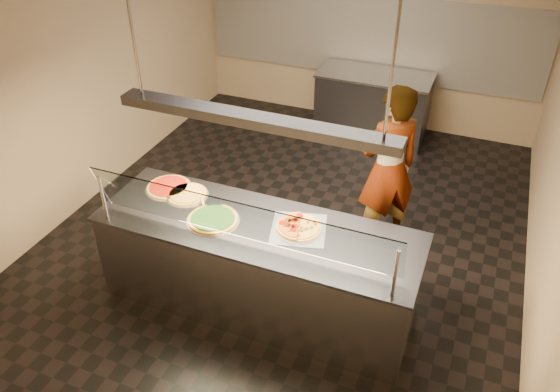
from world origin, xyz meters
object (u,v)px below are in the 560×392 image
at_px(sneeze_guard, 239,221).
at_px(pizza_spinach, 213,219).
at_px(perforated_tray, 299,228).
at_px(pizza_tomato, 169,187).
at_px(serving_counter, 258,266).
at_px(pizza_spatula, 208,203).
at_px(heat_lamp_housing, 254,120).
at_px(worker, 388,169).
at_px(pizza_cheese, 187,194).
at_px(half_pizza_pepperoni, 289,223).
at_px(prep_table, 372,105).
at_px(half_pizza_sausage, 309,229).

distance_m(sneeze_guard, pizza_spinach, 0.55).
relative_size(perforated_tray, pizza_tomato, 1.28).
xyz_separation_m(serving_counter, pizza_spatula, (-0.54, 0.10, 0.49)).
relative_size(perforated_tray, heat_lamp_housing, 0.25).
bearing_deg(pizza_spatula, worker, 43.06).
bearing_deg(pizza_spinach, pizza_tomato, 154.85).
distance_m(sneeze_guard, pizza_cheese, 1.00).
bearing_deg(pizza_tomato, pizza_spinach, -25.15).
bearing_deg(half_pizza_pepperoni, prep_table, 92.20).
height_order(serving_counter, perforated_tray, perforated_tray).
xyz_separation_m(sneeze_guard, half_pizza_pepperoni, (0.26, 0.44, -0.26)).
bearing_deg(pizza_spatula, perforated_tray, -0.56).
height_order(pizza_spinach, worker, worker).
bearing_deg(pizza_spinach, serving_counter, 10.52).
relative_size(pizza_cheese, pizza_spatula, 1.45).
xyz_separation_m(pizza_spinach, pizza_tomato, (-0.63, 0.30, -0.00)).
bearing_deg(worker, pizza_tomato, -10.64).
distance_m(half_pizza_sausage, pizza_tomato, 1.47).
bearing_deg(pizza_cheese, worker, 36.22).
bearing_deg(pizza_tomato, heat_lamp_housing, -12.36).
relative_size(worker, heat_lamp_housing, 0.79).
bearing_deg(prep_table, pizza_spatula, -100.07).
bearing_deg(sneeze_guard, half_pizza_sausage, 44.53).
height_order(serving_counter, half_pizza_pepperoni, half_pizza_pepperoni).
bearing_deg(pizza_cheese, pizza_tomato, 169.99).
relative_size(pizza_spinach, worker, 0.26).
bearing_deg(pizza_tomato, pizza_cheese, -10.01).
distance_m(pizza_spinach, pizza_tomato, 0.70).
xyz_separation_m(serving_counter, heat_lamp_housing, (0.00, 0.00, 1.48)).
xyz_separation_m(pizza_spatula, prep_table, (0.65, 3.67, -0.49)).
height_order(sneeze_guard, half_pizza_pepperoni, sneeze_guard).
bearing_deg(perforated_tray, heat_lamp_housing, -165.00).
height_order(pizza_tomato, pizza_spatula, pizza_spatula).
bearing_deg(prep_table, serving_counter, -91.77).
distance_m(serving_counter, heat_lamp_housing, 1.48).
relative_size(pizza_spatula, prep_table, 0.18).
bearing_deg(pizza_tomato, sneeze_guard, -28.98).
distance_m(half_pizza_sausage, prep_table, 3.73).
xyz_separation_m(sneeze_guard, prep_table, (0.12, 4.12, -0.76)).
relative_size(half_pizza_sausage, pizza_spatula, 1.51).
bearing_deg(prep_table, half_pizza_pepperoni, -87.80).
bearing_deg(perforated_tray, worker, 69.27).
relative_size(half_pizza_pepperoni, heat_lamp_housing, 0.18).
height_order(serving_counter, prep_table, same).
height_order(pizza_spatula, heat_lamp_housing, heat_lamp_housing).
relative_size(serving_counter, pizza_cheese, 7.16).
height_order(worker, heat_lamp_housing, heat_lamp_housing).
bearing_deg(half_pizza_sausage, sneeze_guard, -135.47).
bearing_deg(pizza_tomato, serving_counter, -12.36).
relative_size(half_pizza_pepperoni, pizza_spinach, 0.88).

